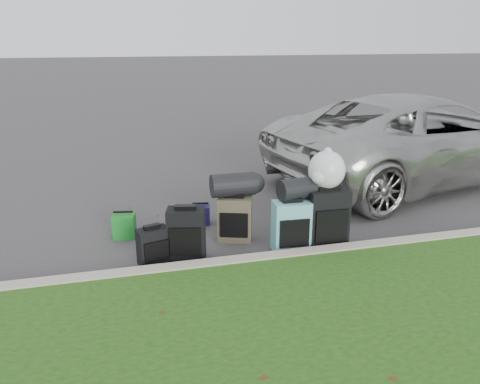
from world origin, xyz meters
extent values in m
plane|color=#383535|center=(0.00, 0.00, 0.00)|extent=(120.00, 120.00, 0.00)
cube|color=#9E937F|center=(0.00, -1.00, 0.07)|extent=(120.00, 0.18, 0.15)
imported|color=#B7B7B2|center=(3.74, 1.69, 0.81)|extent=(6.26, 3.88, 1.62)
cube|color=black|center=(-1.37, -0.59, 0.23)|extent=(0.40, 0.30, 0.45)
cube|color=black|center=(-0.97, -0.56, 0.33)|extent=(0.50, 0.37, 0.65)
cube|color=#383325|center=(-0.26, -0.16, 0.30)|extent=(0.51, 0.40, 0.61)
cube|color=teal|center=(0.35, -0.65, 0.33)|extent=(0.47, 0.29, 0.66)
cube|color=black|center=(0.84, -0.64, 0.39)|extent=(0.53, 0.33, 0.78)
cube|color=#1C7E26|center=(-1.70, 0.29, 0.16)|extent=(0.33, 0.28, 0.33)
cube|color=#1E1753|center=(-0.61, 0.51, 0.14)|extent=(0.29, 0.25, 0.28)
cylinder|color=black|center=(-0.27, -0.10, 0.76)|extent=(0.58, 0.32, 0.31)
cylinder|color=black|center=(0.46, -0.56, 0.79)|extent=(0.53, 0.35, 0.27)
sphere|color=silver|center=(0.84, -0.56, 1.01)|extent=(0.47, 0.47, 0.47)
camera|label=1|loc=(-1.62, -5.78, 2.62)|focal=35.00mm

